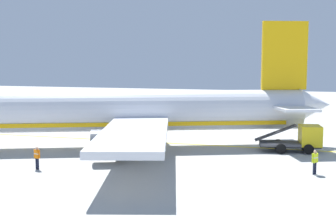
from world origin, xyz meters
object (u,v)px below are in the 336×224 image
at_px(crew_marshaller, 315,160).
at_px(crew_loader_left, 37,156).
at_px(service_truck_fuel, 300,139).
at_px(airliner_foreground, 117,112).

relative_size(crew_marshaller, crew_loader_left, 1.03).
distance_m(service_truck_fuel, crew_loader_left, 22.83).
distance_m(airliner_foreground, crew_marshaller, 18.49).
relative_size(service_truck_fuel, crew_loader_left, 3.45).
distance_m(service_truck_fuel, crew_marshaller, 8.29).
bearing_deg(service_truck_fuel, airliner_foreground, 99.61).
xyz_separation_m(service_truck_fuel, crew_marshaller, (-8.23, -0.97, -0.14)).
height_order(airliner_foreground, service_truck_fuel, airliner_foreground).
xyz_separation_m(airliner_foreground, crew_loader_left, (-9.59, 2.63, -2.37)).
bearing_deg(airliner_foreground, service_truck_fuel, -80.39).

